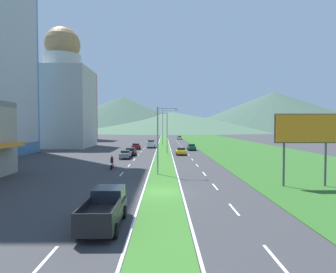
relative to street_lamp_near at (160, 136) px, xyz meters
name	(u,v)px	position (x,y,z in m)	size (l,w,h in m)	color
ground_plane	(163,192)	(0.33, -9.03, -4.75)	(600.00, 600.00, 0.00)	#38383A
grass_median	(164,145)	(0.33, 50.97, -4.72)	(3.20, 240.00, 0.06)	#387028
grass_verge_right	(231,145)	(20.93, 50.97, -4.72)	(24.00, 240.00, 0.06)	#2D6023
lane_dash_left_1	(45,260)	(-4.77, -21.64, -4.75)	(0.16, 2.80, 0.01)	silver
lane_dash_left_2	(90,210)	(-4.77, -14.25, -4.75)	(0.16, 2.80, 0.01)	silver
lane_dash_left_3	(110,187)	(-4.77, -6.86, -4.75)	(0.16, 2.80, 0.01)	silver
lane_dash_left_4	(122,174)	(-4.77, 0.53, -4.75)	(0.16, 2.80, 0.01)	silver
lane_dash_left_5	(129,165)	(-4.77, 7.91, -4.75)	(0.16, 2.80, 0.01)	silver
lane_dash_left_6	(134,160)	(-4.77, 15.30, -4.75)	(0.16, 2.80, 0.01)	silver
lane_dash_left_7	(138,155)	(-4.77, 22.69, -4.75)	(0.16, 2.80, 0.01)	silver
lane_dash_left_8	(141,152)	(-4.77, 30.08, -4.75)	(0.16, 2.80, 0.01)	silver
lane_dash_left_9	(144,149)	(-4.77, 37.47, -4.75)	(0.16, 2.80, 0.01)	silver
lane_dash_left_10	(145,147)	(-4.77, 44.86, -4.75)	(0.16, 2.80, 0.01)	silver
lane_dash_left_11	(147,145)	(-4.77, 52.25, -4.75)	(0.16, 2.80, 0.01)	silver
lane_dash_left_12	(148,144)	(-4.77, 59.64, -4.75)	(0.16, 2.80, 0.01)	silver
lane_dash_left_13	(150,142)	(-4.77, 67.02, -4.75)	(0.16, 2.80, 0.01)	silver
lane_dash_left_14	(151,141)	(-4.77, 74.41, -4.75)	(0.16, 2.80, 0.01)	silver
lane_dash_left_15	(151,140)	(-4.77, 81.80, -4.75)	(0.16, 2.80, 0.01)	silver
lane_dash_right_1	(275,258)	(5.43, -21.64, -4.75)	(0.16, 2.80, 0.01)	silver
lane_dash_right_2	(234,209)	(5.43, -14.25, -4.75)	(0.16, 2.80, 0.01)	silver
lane_dash_right_3	(215,187)	(5.43, -6.86, -4.75)	(0.16, 2.80, 0.01)	silver
lane_dash_right_4	(204,174)	(5.43, 0.53, -4.75)	(0.16, 2.80, 0.01)	silver
lane_dash_right_5	(197,165)	(5.43, 7.91, -4.75)	(0.16, 2.80, 0.01)	silver
lane_dash_right_6	(192,159)	(5.43, 15.30, -4.75)	(0.16, 2.80, 0.01)	silver
lane_dash_right_7	(189,155)	(5.43, 22.69, -4.75)	(0.16, 2.80, 0.01)	silver
lane_dash_right_8	(186,152)	(5.43, 30.08, -4.75)	(0.16, 2.80, 0.01)	silver
lane_dash_right_9	(184,149)	(5.43, 37.47, -4.75)	(0.16, 2.80, 0.01)	silver
lane_dash_right_10	(182,147)	(5.43, 44.86, -4.75)	(0.16, 2.80, 0.01)	silver
lane_dash_right_11	(180,145)	(5.43, 52.25, -4.75)	(0.16, 2.80, 0.01)	silver
lane_dash_right_12	(179,144)	(5.43, 59.64, -4.75)	(0.16, 2.80, 0.01)	silver
lane_dash_right_13	(178,142)	(5.43, 67.02, -4.75)	(0.16, 2.80, 0.01)	silver
lane_dash_right_14	(177,141)	(5.43, 74.41, -4.75)	(0.16, 2.80, 0.01)	silver
lane_dash_right_15	(176,140)	(5.43, 81.80, -4.75)	(0.16, 2.80, 0.01)	silver
edge_line_median_left	(158,145)	(-1.42, 50.97, -4.75)	(0.16, 240.00, 0.01)	silver
edge_line_median_right	(169,145)	(2.08, 50.97, -4.75)	(0.16, 240.00, 0.01)	silver
domed_building	(63,96)	(-27.58, 45.02, 9.37)	(14.97, 14.97, 33.13)	#B7B2A8
midrise_colored	(80,106)	(-35.19, 85.52, 9.49)	(12.06, 12.06, 28.48)	#D83847
hill_far_left	(122,114)	(-45.06, 273.38, 14.20)	(177.16, 177.16, 37.91)	#3D5647
hill_far_center	(172,122)	(8.44, 258.99, 5.44)	(221.86, 221.86, 20.38)	#47664C
hill_far_right	(273,112)	(126.02, 287.58, 17.56)	(232.82, 232.82, 44.61)	#3D5647
street_lamp_near	(160,136)	(0.00, 0.00, 0.00)	(2.66, 0.45, 8.20)	#99999E
street_lamp_mid	(165,130)	(0.71, 25.83, 0.32)	(3.32, 0.31, 8.69)	#99999E
street_lamp_far	(164,125)	(0.32, 51.64, 1.38)	(3.09, 0.31, 10.78)	#99999E
billboard_roadside	(305,131)	(14.13, -6.97, 0.64)	(6.02, 0.28, 7.11)	#4C4C51
car_0	(136,146)	(-6.63, 37.08, -3.98)	(2.04, 4.10, 1.52)	maroon
car_1	(131,151)	(-6.23, 22.34, -3.96)	(2.01, 4.68, 1.54)	black
car_2	(181,151)	(3.92, 23.52, -4.00)	(2.03, 4.39, 1.46)	yellow
car_3	(191,147)	(7.14, 34.43, -3.99)	(1.89, 4.72, 1.51)	#0C5128
car_4	(179,138)	(7.13, 88.55, -3.95)	(1.97, 4.32, 1.59)	#B2B2B7
car_5	(126,154)	(-6.55, 17.15, -3.98)	(1.85, 4.63, 1.48)	slate
pickup_truck_0	(105,209)	(-3.07, -17.31, -3.77)	(2.18, 5.40, 2.00)	black
pickup_truck_1	(151,144)	(-3.08, 42.53, -3.77)	(2.18, 5.40, 2.00)	silver
motorcycle_rider	(112,164)	(-6.69, 4.60, -4.01)	(0.36, 2.00, 1.80)	black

